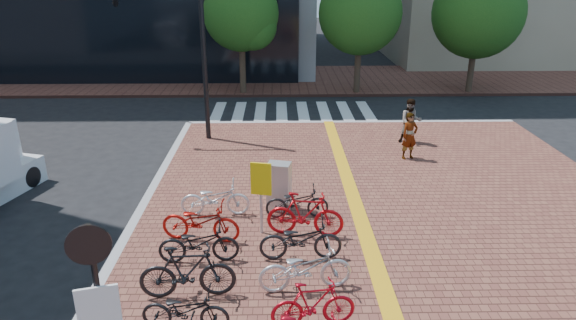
{
  "coord_description": "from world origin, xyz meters",
  "views": [
    {
      "loc": [
        -0.17,
        -9.18,
        6.47
      ],
      "look_at": [
        0.1,
        4.38,
        1.3
      ],
      "focal_mm": 32.0,
      "sensor_mm": 36.0,
      "label": 1
    }
  ],
  "objects_px": {
    "pedestrian_a": "(410,136)",
    "yellow_sign": "(261,185)",
    "bike_4": "(201,221)",
    "bike_8": "(305,268)",
    "bike_9": "(301,240)",
    "traffic_light_pole": "(164,29)",
    "bike_3": "(199,243)",
    "notice_sign": "(98,300)",
    "bike_1": "(185,310)",
    "pedestrian_b": "(411,121)",
    "bike_2": "(187,272)",
    "bike_10": "(305,214)",
    "bike_7": "(313,304)",
    "bike_11": "(297,202)",
    "utility_box": "(279,186)",
    "bike_5": "(215,199)"
  },
  "relations": [
    {
      "from": "pedestrian_a",
      "to": "yellow_sign",
      "type": "bearing_deg",
      "value": -152.83
    },
    {
      "from": "bike_4",
      "to": "bike_8",
      "type": "bearing_deg",
      "value": -121.6
    },
    {
      "from": "bike_9",
      "to": "traffic_light_pole",
      "type": "relative_size",
      "value": 0.31
    },
    {
      "from": "pedestrian_a",
      "to": "bike_3",
      "type": "bearing_deg",
      "value": -153.62
    },
    {
      "from": "bike_9",
      "to": "pedestrian_a",
      "type": "relative_size",
      "value": 1.15
    },
    {
      "from": "bike_3",
      "to": "notice_sign",
      "type": "relative_size",
      "value": 0.57
    },
    {
      "from": "bike_9",
      "to": "yellow_sign",
      "type": "height_order",
      "value": "yellow_sign"
    },
    {
      "from": "bike_1",
      "to": "pedestrian_b",
      "type": "distance_m",
      "value": 12.49
    },
    {
      "from": "bike_2",
      "to": "notice_sign",
      "type": "relative_size",
      "value": 0.61
    },
    {
      "from": "bike_8",
      "to": "bike_10",
      "type": "height_order",
      "value": "bike_10"
    },
    {
      "from": "traffic_light_pole",
      "to": "notice_sign",
      "type": "bearing_deg",
      "value": -82.98
    },
    {
      "from": "bike_7",
      "to": "bike_11",
      "type": "height_order",
      "value": "bike_7"
    },
    {
      "from": "bike_4",
      "to": "bike_10",
      "type": "bearing_deg",
      "value": -76.58
    },
    {
      "from": "yellow_sign",
      "to": "notice_sign",
      "type": "distance_m",
      "value": 5.88
    },
    {
      "from": "utility_box",
      "to": "yellow_sign",
      "type": "height_order",
      "value": "yellow_sign"
    },
    {
      "from": "notice_sign",
      "to": "bike_1",
      "type": "bearing_deg",
      "value": 67.42
    },
    {
      "from": "bike_2",
      "to": "bike_11",
      "type": "xyz_separation_m",
      "value": [
        2.32,
        3.47,
        -0.14
      ]
    },
    {
      "from": "bike_1",
      "to": "bike_3",
      "type": "distance_m",
      "value": 2.33
    },
    {
      "from": "bike_8",
      "to": "pedestrian_a",
      "type": "xyz_separation_m",
      "value": [
        3.99,
        7.66,
        0.31
      ]
    },
    {
      "from": "bike_2",
      "to": "bike_11",
      "type": "distance_m",
      "value": 4.18
    },
    {
      "from": "bike_8",
      "to": "bike_11",
      "type": "distance_m",
      "value": 3.26
    },
    {
      "from": "bike_5",
      "to": "utility_box",
      "type": "distance_m",
      "value": 1.76
    },
    {
      "from": "bike_1",
      "to": "traffic_light_pole",
      "type": "relative_size",
      "value": 0.27
    },
    {
      "from": "bike_5",
      "to": "bike_1",
      "type": "bearing_deg",
      "value": 178.18
    },
    {
      "from": "bike_9",
      "to": "bike_7",
      "type": "bearing_deg",
      "value": -178.32
    },
    {
      "from": "bike_11",
      "to": "utility_box",
      "type": "distance_m",
      "value": 0.75
    },
    {
      "from": "bike_11",
      "to": "traffic_light_pole",
      "type": "bearing_deg",
      "value": 32.32
    },
    {
      "from": "bike_9",
      "to": "bike_11",
      "type": "height_order",
      "value": "bike_9"
    },
    {
      "from": "notice_sign",
      "to": "yellow_sign",
      "type": "bearing_deg",
      "value": 69.34
    },
    {
      "from": "utility_box",
      "to": "yellow_sign",
      "type": "distance_m",
      "value": 1.6
    },
    {
      "from": "bike_1",
      "to": "bike_11",
      "type": "height_order",
      "value": "bike_11"
    },
    {
      "from": "bike_10",
      "to": "yellow_sign",
      "type": "xyz_separation_m",
      "value": [
        -1.08,
        0.11,
        0.74
      ]
    },
    {
      "from": "bike_11",
      "to": "utility_box",
      "type": "xyz_separation_m",
      "value": [
        -0.48,
        0.53,
        0.23
      ]
    },
    {
      "from": "bike_10",
      "to": "traffic_light_pole",
      "type": "distance_m",
      "value": 9.78
    },
    {
      "from": "bike_9",
      "to": "traffic_light_pole",
      "type": "height_order",
      "value": "traffic_light_pole"
    },
    {
      "from": "bike_2",
      "to": "notice_sign",
      "type": "height_order",
      "value": "notice_sign"
    },
    {
      "from": "bike_4",
      "to": "traffic_light_pole",
      "type": "distance_m",
      "value": 9.02
    },
    {
      "from": "bike_8",
      "to": "traffic_light_pole",
      "type": "height_order",
      "value": "traffic_light_pole"
    },
    {
      "from": "bike_4",
      "to": "pedestrian_b",
      "type": "xyz_separation_m",
      "value": [
        6.86,
        7.24,
        0.34
      ]
    },
    {
      "from": "bike_9",
      "to": "bike_10",
      "type": "height_order",
      "value": "bike_10"
    },
    {
      "from": "pedestrian_b",
      "to": "utility_box",
      "type": "height_order",
      "value": "pedestrian_b"
    },
    {
      "from": "bike_2",
      "to": "bike_4",
      "type": "xyz_separation_m",
      "value": [
        -0.06,
        2.29,
        -0.07
      ]
    },
    {
      "from": "bike_10",
      "to": "notice_sign",
      "type": "relative_size",
      "value": 0.6
    },
    {
      "from": "bike_10",
      "to": "pedestrian_b",
      "type": "relative_size",
      "value": 1.13
    },
    {
      "from": "bike_1",
      "to": "traffic_light_pole",
      "type": "height_order",
      "value": "traffic_light_pole"
    },
    {
      "from": "bike_3",
      "to": "pedestrian_b",
      "type": "distance_m",
      "value": 10.65
    },
    {
      "from": "pedestrian_b",
      "to": "yellow_sign",
      "type": "relative_size",
      "value": 0.89
    },
    {
      "from": "bike_9",
      "to": "yellow_sign",
      "type": "bearing_deg",
      "value": 36.05
    },
    {
      "from": "bike_9",
      "to": "pedestrian_b",
      "type": "xyz_separation_m",
      "value": [
        4.48,
        8.14,
        0.35
      ]
    },
    {
      "from": "bike_2",
      "to": "pedestrian_a",
      "type": "xyz_separation_m",
      "value": [
        6.36,
        7.86,
        0.23
      ]
    }
  ]
}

